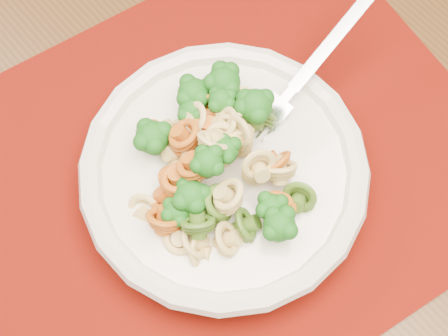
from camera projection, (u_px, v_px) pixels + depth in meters
dining_table at (131, 126)px, 0.69m from camera, size 1.41×1.00×0.74m
placemat at (209, 175)px, 0.55m from camera, size 0.51×0.40×0.00m
pasta_bowl at (224, 173)px, 0.52m from camera, size 0.24×0.24×0.05m
pasta_broccoli_heap at (224, 165)px, 0.51m from camera, size 0.21×0.21×0.06m
fork at (274, 112)px, 0.53m from camera, size 0.18×0.07×0.08m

